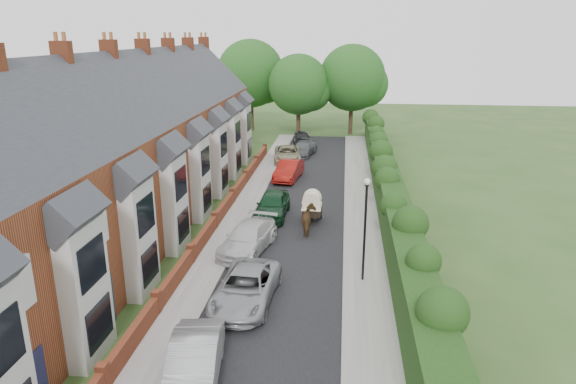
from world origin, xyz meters
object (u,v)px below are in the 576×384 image
Objects in this scene: car_silver_a at (194,364)px; car_red at (289,170)px; car_white at (248,238)px; horse at (309,220)px; lamppost at (365,217)px; car_black at (302,138)px; car_grey at (304,148)px; car_silver_b at (246,288)px; car_beige at (287,154)px; car_green at (273,205)px; horse_cart at (312,204)px.

car_silver_a reaches higher than car_red.
horse reaches higher than car_white.
car_white is (-6.14, 3.00, -2.55)m from lamppost.
car_red is 13.45m from car_black.
car_black reaches higher than car_grey.
car_silver_a is at bearing -94.16° from car_silver_b.
lamppost is at bearing -81.65° from car_beige.
car_green is (0.33, 16.84, 0.02)m from car_silver_a.
car_silver_a is at bearing 71.99° from horse.
car_silver_b is 10.84m from horse_cart.
car_grey is at bearing 94.01° from car_red.
car_silver_a is at bearing -90.05° from car_green.
lamppost is 31.60m from car_black.
lamppost is 1.00× the size of car_white.
car_red is at bearing -89.26° from car_beige.
car_silver_b is (0.71, 5.60, -0.05)m from car_silver_a.
car_white is at bearing 35.90° from horse.
car_grey is 20.54m from horse.
car_silver_b is 1.03× the size of car_white.
car_silver_a is at bearing -80.36° from car_grey.
lamppost reaches higher than car_beige.
car_silver_b is 26.02m from car_beige.
car_silver_b is at bearing -79.24° from car_grey.
car_silver_b is at bearing -101.76° from horse_cart.
horse_cart is (2.21, 10.60, 0.41)m from car_silver_b.
car_silver_b is 1.12× the size of car_green.
horse is (3.27, -17.54, 0.11)m from car_beige.
car_beige is (-0.12, 20.40, -0.02)m from car_white.
horse reaches higher than car_grey.
car_green is 14.78m from car_beige.
car_white is 1.11× the size of car_grey.
car_beige is at bearing 104.96° from lamppost.
car_silver_b is 1.14× the size of car_grey.
car_green is at bearing 166.25° from horse_cart.
car_green is at bearing -83.20° from car_red.
car_green reaches higher than car_red.
car_red is at bearing 98.40° from car_white.
car_silver_b is 2.65× the size of horse.
car_beige reaches higher than car_grey.
car_white is at bearing 83.38° from car_silver_a.
car_white is 1.85× the size of horse_cart.
car_green is 17.67m from car_grey.
car_black is at bearing 96.38° from horse_cart.
car_beige is at bearing 101.99° from horse_cart.
car_silver_b is 33.60m from car_black.
car_grey is (0.90, 34.50, -0.11)m from car_silver_a.
car_silver_a is 1.01× the size of car_red.
car_red reaches higher than car_grey.
car_red is 0.90× the size of car_beige.
car_grey is (-5.00, 26.30, -2.62)m from lamppost.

